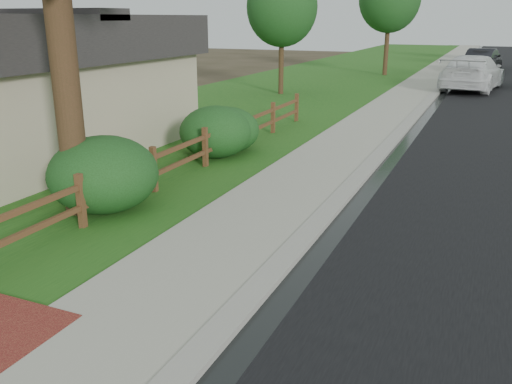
% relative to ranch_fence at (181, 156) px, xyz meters
% --- Properties ---
extents(ground, '(120.00, 120.00, 0.00)m').
position_rel_ranch_fence_xyz_m(ground, '(3.60, -6.40, -0.62)').
color(ground, '#36301D').
extents(curb, '(0.40, 90.00, 0.12)m').
position_rel_ranch_fence_xyz_m(curb, '(4.00, 28.60, -0.56)').
color(curb, '#9C988E').
rests_on(curb, ground).
extents(wet_gutter, '(0.50, 90.00, 0.00)m').
position_rel_ranch_fence_xyz_m(wet_gutter, '(4.35, 28.60, -0.60)').
color(wet_gutter, black).
rests_on(wet_gutter, road).
extents(sidewalk, '(2.20, 90.00, 0.10)m').
position_rel_ranch_fence_xyz_m(sidewalk, '(2.70, 28.60, -0.57)').
color(sidewalk, '#AAA694').
rests_on(sidewalk, ground).
extents(grass_strip, '(1.60, 90.00, 0.06)m').
position_rel_ranch_fence_xyz_m(grass_strip, '(0.80, 28.60, -0.59)').
color(grass_strip, '#1E5317').
rests_on(grass_strip, ground).
extents(lawn_near, '(9.00, 90.00, 0.04)m').
position_rel_ranch_fence_xyz_m(lawn_near, '(-4.40, 28.60, -0.60)').
color(lawn_near, '#1E5317').
rests_on(lawn_near, ground).
extents(ranch_fence, '(0.12, 16.92, 1.10)m').
position_rel_ranch_fence_xyz_m(ranch_fence, '(0.00, 0.00, 0.00)').
color(ranch_fence, '#533C1B').
rests_on(ranch_fence, ground).
extents(white_suv, '(3.49, 6.78, 1.88)m').
position_rel_ranch_fence_xyz_m(white_suv, '(5.60, 21.38, 0.34)').
color(white_suv, white).
rests_on(white_suv, road).
extents(dark_car_mid, '(2.84, 5.40, 1.75)m').
position_rel_ranch_fence_xyz_m(dark_car_mid, '(5.80, 32.85, 0.28)').
color(dark_car_mid, black).
rests_on(dark_car_mid, road).
extents(dark_car_far, '(2.56, 5.32, 1.68)m').
position_rel_ranch_fence_xyz_m(dark_car_far, '(5.60, 32.00, 0.24)').
color(dark_car_far, black).
rests_on(dark_car_far, road).
extents(boulder, '(1.05, 0.80, 0.68)m').
position_rel_ranch_fence_xyz_m(boulder, '(-1.68, 0.31, -0.28)').
color(boulder, brown).
rests_on(boulder, ground).
extents(shrub_b, '(2.84, 2.84, 1.56)m').
position_rel_ranch_fence_xyz_m(shrub_b, '(-0.30, -2.54, 0.16)').
color(shrub_b, '#1B4017').
rests_on(shrub_b, ground).
extents(shrub_c, '(2.40, 2.40, 1.47)m').
position_rel_ranch_fence_xyz_m(shrub_c, '(-0.30, 2.37, 0.12)').
color(shrub_c, '#1B4017').
rests_on(shrub_c, ground).
extents(shrub_d, '(2.23, 2.23, 1.36)m').
position_rel_ranch_fence_xyz_m(shrub_d, '(-0.30, 2.99, 0.06)').
color(shrub_d, '#1B4017').
rests_on(shrub_d, ground).
extents(tree_near_left, '(3.54, 3.54, 6.28)m').
position_rel_ranch_fence_xyz_m(tree_near_left, '(-3.40, 15.57, 3.70)').
color(tree_near_left, '#382C16').
rests_on(tree_near_left, ground).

